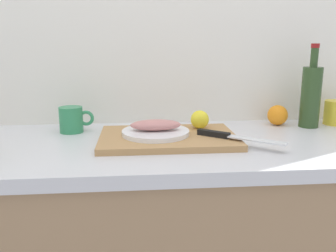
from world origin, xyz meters
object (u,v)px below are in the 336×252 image
at_px(lemon_0, 200,119).
at_px(coffee_mug_2, 336,113).
at_px(white_plate, 156,132).
at_px(coffee_mug_0, 72,120).
at_px(wine_bottle, 311,95).
at_px(chef_knife, 229,136).
at_px(fish_fillet, 156,125).
at_px(cutting_board, 168,138).

relative_size(lemon_0, coffee_mug_2, 0.50).
relative_size(white_plate, coffee_mug_0, 1.81).
bearing_deg(wine_bottle, coffee_mug_0, -179.62).
xyz_separation_m(lemon_0, coffee_mug_2, (0.57, 0.10, -0.00)).
distance_m(white_plate, wine_bottle, 0.63).
height_order(chef_knife, wine_bottle, wine_bottle).
height_order(fish_fillet, coffee_mug_0, coffee_mug_0).
bearing_deg(fish_fillet, coffee_mug_2, 13.73).
bearing_deg(chef_knife, wine_bottle, 68.11).
bearing_deg(lemon_0, white_plate, -155.09).
height_order(cutting_board, chef_knife, chef_knife).
bearing_deg(white_plate, chef_knife, -17.69).
height_order(white_plate, lemon_0, lemon_0).
xyz_separation_m(coffee_mug_0, coffee_mug_2, (1.03, 0.04, 0.00)).
relative_size(fish_fillet, coffee_mug_0, 1.36).
bearing_deg(wine_bottle, fish_fillet, -166.28).
bearing_deg(white_plate, coffee_mug_2, 13.73).
distance_m(white_plate, coffee_mug_0, 0.33).
bearing_deg(cutting_board, white_plate, 171.34).
height_order(fish_fillet, chef_knife, fish_fillet).
relative_size(white_plate, chef_knife, 0.91).
distance_m(cutting_board, fish_fillet, 0.06).
bearing_deg(coffee_mug_0, cutting_board, -23.65).
height_order(fish_fillet, coffee_mug_2, coffee_mug_2).
bearing_deg(cutting_board, lemon_0, 33.93).
xyz_separation_m(white_plate, fish_fillet, (0.00, 0.00, 0.03)).
distance_m(lemon_0, coffee_mug_2, 0.58).
relative_size(cutting_board, lemon_0, 6.90).
bearing_deg(coffee_mug_2, coffee_mug_0, -177.91).
distance_m(fish_fillet, coffee_mug_0, 0.33).
relative_size(cutting_board, chef_knife, 1.82).
distance_m(coffee_mug_0, coffee_mug_2, 1.03).
bearing_deg(white_plate, fish_fillet, 0.00).
xyz_separation_m(chef_knife, wine_bottle, (0.37, 0.22, 0.09)).
bearing_deg(wine_bottle, white_plate, -166.28).
height_order(chef_knife, coffee_mug_2, coffee_mug_2).
bearing_deg(coffee_mug_2, fish_fillet, -166.27).
distance_m(cutting_board, chef_knife, 0.20).
relative_size(wine_bottle, coffee_mug_2, 2.44).
xyz_separation_m(white_plate, wine_bottle, (0.60, 0.15, 0.10)).
relative_size(cutting_board, fish_fillet, 2.67).
height_order(cutting_board, fish_fillet, fish_fillet).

